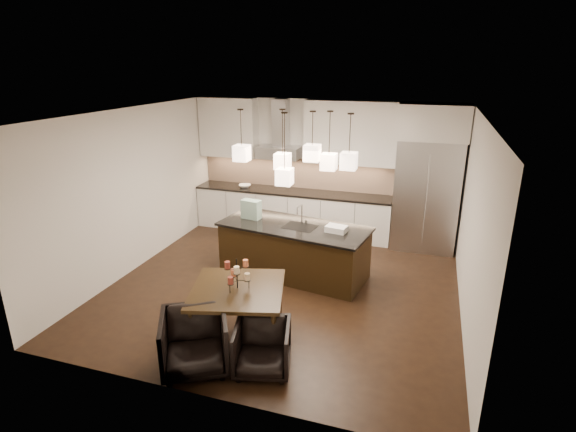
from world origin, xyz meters
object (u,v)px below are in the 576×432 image
(refrigerator, at_px, (426,195))
(armchair_left, at_px, (195,342))
(dining_table, at_px, (238,312))
(armchair_right, at_px, (262,348))
(island_body, at_px, (294,251))

(refrigerator, distance_m, armchair_left, 5.37)
(refrigerator, distance_m, dining_table, 4.57)
(armchair_right, bearing_deg, armchair_left, -179.29)
(refrigerator, bearing_deg, island_body, -137.27)
(dining_table, bearing_deg, armchair_left, -120.34)
(dining_table, bearing_deg, island_body, 70.37)
(dining_table, xyz_separation_m, armchair_right, (0.56, -0.58, -0.05))
(armchair_left, distance_m, armchair_right, 0.81)
(refrigerator, relative_size, island_body, 0.88)
(refrigerator, bearing_deg, armchair_right, -110.39)
(dining_table, bearing_deg, armchair_right, -61.26)
(dining_table, height_order, armchair_right, dining_table)
(armchair_right, bearing_deg, refrigerator, 55.24)
(island_body, xyz_separation_m, dining_table, (-0.16, -2.01, -0.08))
(refrigerator, height_order, armchair_left, refrigerator)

